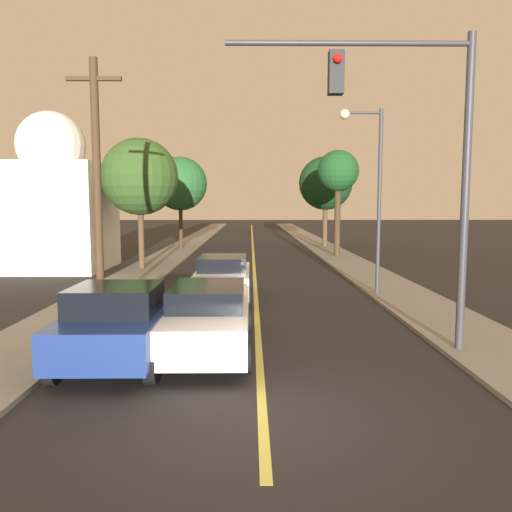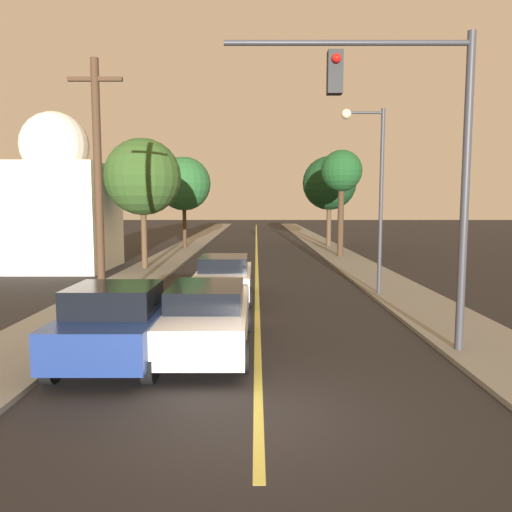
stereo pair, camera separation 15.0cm
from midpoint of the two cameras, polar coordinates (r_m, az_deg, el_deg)
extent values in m
plane|color=black|center=(8.37, 0.21, -17.82)|extent=(200.00, 200.00, 0.00)
cube|color=black|center=(43.79, -0.49, 1.53)|extent=(8.26, 80.00, 0.01)
cube|color=#D1C14C|center=(43.79, -0.49, 1.54)|extent=(0.16, 76.00, 0.00)
cube|color=gray|center=(44.10, -7.50, 1.58)|extent=(2.50, 80.00, 0.12)
cube|color=gray|center=(44.13, 6.52, 1.60)|extent=(2.50, 80.00, 0.12)
cube|color=white|center=(11.71, -5.77, -7.25)|extent=(1.83, 5.15, 0.76)
cube|color=black|center=(11.39, -5.90, -4.47)|extent=(1.61, 2.32, 0.47)
cylinder|color=black|center=(13.44, -8.86, -7.24)|extent=(0.22, 0.64, 0.64)
cylinder|color=black|center=(13.31, -1.38, -7.31)|extent=(0.22, 0.64, 0.64)
cylinder|color=black|center=(10.40, -11.41, -11.23)|extent=(0.22, 0.64, 0.64)
cylinder|color=black|center=(10.23, -1.62, -11.41)|extent=(0.22, 0.64, 0.64)
cube|color=white|center=(17.66, -4.02, -2.72)|extent=(1.84, 4.59, 0.73)
cube|color=black|center=(17.40, -4.07, -0.82)|extent=(1.62, 2.06, 0.49)
cylinder|color=black|center=(19.19, -6.37, -3.16)|extent=(0.22, 0.69, 0.69)
cylinder|color=black|center=(19.09, -1.14, -3.17)|extent=(0.22, 0.69, 0.69)
cylinder|color=black|center=(16.40, -7.36, -4.73)|extent=(0.22, 0.69, 0.69)
cylinder|color=black|center=(16.29, -1.22, -4.76)|extent=(0.22, 0.69, 0.69)
cube|color=navy|center=(11.01, -15.83, -8.03)|extent=(1.96, 3.85, 0.77)
cube|color=black|center=(10.72, -16.14, -4.75)|extent=(1.72, 1.73, 0.56)
cylinder|color=black|center=(12.47, -18.50, -8.30)|extent=(0.22, 0.74, 0.74)
cylinder|color=black|center=(12.04, -9.96, -8.59)|extent=(0.22, 0.74, 0.74)
cylinder|color=black|center=(10.31, -22.62, -11.44)|extent=(0.22, 0.74, 0.74)
cylinder|color=black|center=(9.79, -12.26, -12.06)|extent=(0.22, 0.74, 0.74)
cylinder|color=#333338|center=(11.91, 22.47, 6.46)|extent=(0.18, 0.18, 6.90)
cylinder|color=#333338|center=(11.65, 10.17, 22.82)|extent=(5.25, 0.12, 0.12)
cube|color=black|center=(11.45, 8.74, 19.99)|extent=(0.32, 0.28, 0.90)
sphere|color=red|center=(11.34, 8.92, 21.42)|extent=(0.20, 0.20, 0.20)
cylinder|color=#333338|center=(18.68, 13.67, 5.98)|extent=(0.14, 0.14, 6.63)
cylinder|color=#333338|center=(18.81, 11.91, 15.71)|extent=(1.31, 0.09, 0.09)
sphere|color=beige|center=(18.68, 9.86, 15.67)|extent=(0.36, 0.36, 0.36)
cylinder|color=#422D1E|center=(15.66, -17.94, 7.44)|extent=(0.24, 0.24, 7.47)
cube|color=#422D1E|center=(16.06, -18.32, 18.69)|extent=(1.60, 0.12, 0.12)
cylinder|color=#4C3823|center=(26.06, -13.15, 2.24)|extent=(0.29, 0.29, 3.27)
sphere|color=#2D4C1E|center=(26.05, -13.30, 8.81)|extent=(3.86, 3.86, 3.86)
cylinder|color=#3D2B1C|center=(37.74, -8.70, 3.50)|extent=(0.28, 0.28, 3.37)
sphere|color=#235628|center=(37.74, -8.77, 8.17)|extent=(3.97, 3.97, 3.97)
cylinder|color=#3D2B1C|center=(31.74, 9.14, 3.98)|extent=(0.38, 0.38, 4.41)
sphere|color=#19471E|center=(31.79, 9.23, 9.59)|extent=(2.57, 2.57, 2.57)
cylinder|color=#4C3823|center=(39.27, 7.78, 3.64)|extent=(0.36, 0.36, 3.42)
sphere|color=#143819|center=(39.27, 7.85, 8.25)|extent=(4.13, 4.13, 4.13)
cube|color=silver|center=(27.79, -22.23, 4.12)|extent=(5.36, 5.36, 5.40)
sphere|color=silver|center=(27.94, -22.52, 11.59)|extent=(3.40, 3.40, 3.40)
camera|label=1|loc=(0.08, -90.25, -0.03)|focal=35.00mm
camera|label=2|loc=(0.08, 89.75, 0.03)|focal=35.00mm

